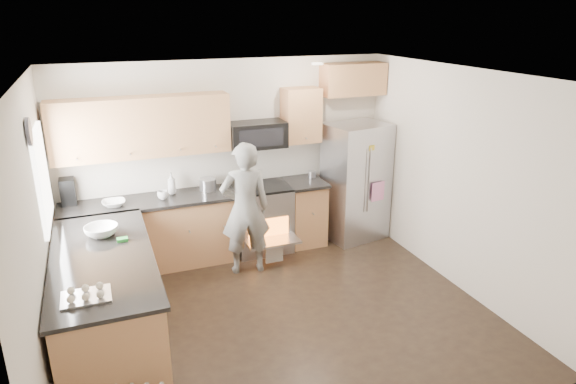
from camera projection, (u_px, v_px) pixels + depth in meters
name	position (u px, v px, depth m)	size (l,w,h in m)	color
ground	(279.00, 315.00, 5.67)	(4.50, 4.50, 0.00)	black
room_shell	(275.00, 170.00, 5.12)	(4.54, 4.04, 2.62)	beige
back_cabinet_run	(191.00, 190.00, 6.69)	(4.45, 0.64, 2.50)	#BB774B
peninsula	(107.00, 297.00, 5.14)	(0.96, 2.36, 1.03)	#BB774B
stove_range	(261.00, 203.00, 7.06)	(0.76, 0.97, 1.79)	#B7B7BC
refrigerator	(356.00, 182.00, 7.41)	(0.93, 0.78, 1.69)	#B7B7BC
person	(245.00, 209.00, 6.38)	(0.62, 0.41, 1.70)	gray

